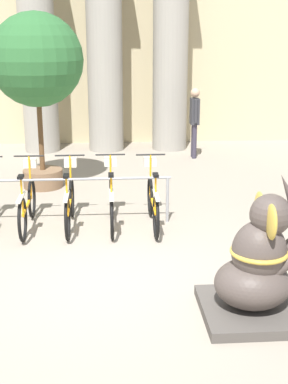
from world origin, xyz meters
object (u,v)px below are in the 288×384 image
(potted_tree, at_px, (37,65))
(bicycle_3, at_px, (111,201))
(person_pedestrian, at_px, (195,116))
(bicycle_1, at_px, (27,203))
(bicycle_4, at_px, (153,201))
(bicycle_2, at_px, (70,202))
(elephant_statue, at_px, (257,269))

(potted_tree, bearing_deg, bicycle_3, -59.91)
(person_pedestrian, height_order, potted_tree, potted_tree)
(bicycle_1, distance_m, bicycle_4, 1.97)
(bicycle_3, xyz_separation_m, potted_tree, (-1.33, 2.30, 1.98))
(bicycle_3, bearing_deg, person_pedestrian, 65.95)
(bicycle_1, height_order, bicycle_2, same)
(elephant_statue, bearing_deg, person_pedestrian, 85.89)
(bicycle_1, bearing_deg, bicycle_4, -1.20)
(bicycle_3, height_order, person_pedestrian, person_pedestrian)
(elephant_statue, relative_size, potted_tree, 0.48)
(bicycle_1, bearing_deg, elephant_statue, -45.99)
(bicycle_4, relative_size, person_pedestrian, 1.02)
(bicycle_2, xyz_separation_m, bicycle_3, (0.66, 0.01, 0.00))
(bicycle_4, height_order, elephant_statue, elephant_statue)
(bicycle_1, distance_m, bicycle_2, 0.66)
(bicycle_4, xyz_separation_m, person_pedestrian, (1.42, 4.70, 0.61))
(bicycle_1, bearing_deg, potted_tree, 90.48)
(bicycle_1, xyz_separation_m, bicycle_3, (1.31, 0.01, 0.00))
(person_pedestrian, bearing_deg, bicycle_3, -114.05)
(bicycle_4, distance_m, person_pedestrian, 4.95)
(bicycle_3, relative_size, bicycle_4, 1.00)
(elephant_statue, height_order, person_pedestrian, person_pedestrian)
(bicycle_1, height_order, person_pedestrian, person_pedestrian)
(bicycle_2, distance_m, person_pedestrian, 5.44)
(elephant_statue, bearing_deg, bicycle_3, 117.39)
(bicycle_2, relative_size, elephant_statue, 1.06)
(bicycle_1, relative_size, bicycle_4, 1.00)
(potted_tree, bearing_deg, elephant_statue, -61.41)
(bicycle_4, bearing_deg, bicycle_2, 178.24)
(bicycle_4, bearing_deg, elephant_statue, -73.27)
(bicycle_2, bearing_deg, bicycle_1, 179.93)
(bicycle_3, xyz_separation_m, bicycle_4, (0.66, -0.05, 0.00))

